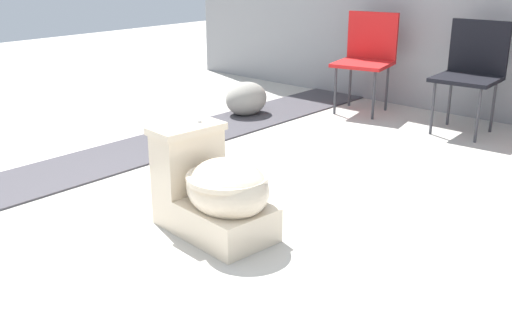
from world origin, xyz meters
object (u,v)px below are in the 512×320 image
at_px(toilet, 215,191).
at_px(boulder_near, 246,99).
at_px(folding_chair_left, 368,51).
at_px(folding_chair_middle, 472,65).

xyz_separation_m(toilet, boulder_near, (-1.43, 1.75, -0.08)).
bearing_deg(folding_chair_left, boulder_near, -49.77).
xyz_separation_m(folding_chair_middle, boulder_near, (-1.58, -0.81, -0.37)).
xyz_separation_m(folding_chair_left, boulder_near, (-0.64, -0.84, -0.37)).
distance_m(folding_chair_left, boulder_near, 1.12).
relative_size(folding_chair_middle, boulder_near, 2.18).
height_order(folding_chair_middle, boulder_near, folding_chair_middle).
bearing_deg(toilet, boulder_near, 134.46).
bearing_deg(toilet, folding_chair_left, 112.21).
xyz_separation_m(toilet, folding_chair_left, (-0.79, 2.59, 0.29)).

